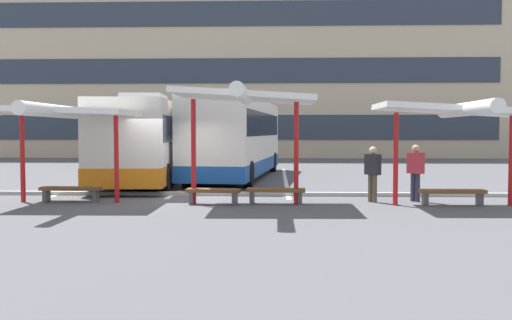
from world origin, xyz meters
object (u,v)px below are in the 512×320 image
at_px(bench_4, 452,193).
at_px(waiting_passenger_1, 373,170).
at_px(bench_1, 71,191).
at_px(bench_3, 276,192).
at_px(coach_bus_0, 150,142).
at_px(bench_2, 213,193).
at_px(waiting_shelter_3, 457,112).
at_px(waiting_shelter_2, 244,99).
at_px(coach_bus_1, 237,138).
at_px(waiting_passenger_2, 415,169).
at_px(waiting_shelter_1, 65,113).

height_order(bench_4, waiting_passenger_1, waiting_passenger_1).
distance_m(bench_1, bench_3, 6.10).
relative_size(coach_bus_0, bench_3, 7.18).
xyz_separation_m(bench_2, waiting_shelter_3, (6.80, -0.26, 2.31)).
xyz_separation_m(bench_1, waiting_shelter_2, (5.20, -0.60, 2.68)).
height_order(coach_bus_0, coach_bus_1, coach_bus_1).
distance_m(waiting_shelter_3, waiting_passenger_2, 2.18).
height_order(bench_2, waiting_passenger_2, waiting_passenger_2).
height_order(coach_bus_0, waiting_shelter_3, coach_bus_0).
bearing_deg(coach_bus_0, waiting_passenger_2, -34.95).
relative_size(waiting_passenger_1, waiting_passenger_2, 0.97).
relative_size(bench_3, waiting_passenger_2, 1.01).
distance_m(bench_1, bench_2, 4.32).
bearing_deg(coach_bus_0, waiting_shelter_2, -60.23).
bearing_deg(waiting_passenger_2, coach_bus_1, 125.50).
height_order(waiting_shelter_2, bench_3, waiting_shelter_2).
relative_size(bench_1, waiting_shelter_2, 0.38).
xyz_separation_m(coach_bus_0, waiting_passenger_1, (8.17, -6.82, -0.71)).
height_order(coach_bus_1, waiting_shelter_2, coach_bus_1).
xyz_separation_m(coach_bus_0, bench_3, (5.31, -7.32, -1.32)).
height_order(waiting_shelter_1, bench_1, waiting_shelter_1).
bearing_deg(waiting_passenger_2, waiting_shelter_3, -54.13).
distance_m(coach_bus_0, waiting_passenger_2, 11.58).
xyz_separation_m(coach_bus_0, bench_4, (10.31, -7.49, -1.32)).
bearing_deg(coach_bus_0, bench_4, -35.99).
bearing_deg(waiting_passenger_2, waiting_passenger_1, -171.12).
distance_m(bench_3, waiting_passenger_1, 2.97).
relative_size(bench_1, waiting_passenger_2, 1.05).
height_order(coach_bus_1, bench_2, coach_bus_1).
height_order(bench_2, waiting_shelter_3, waiting_shelter_3).
xyz_separation_m(waiting_shelter_3, bench_4, (0.00, 0.29, -2.30)).
distance_m(bench_2, bench_3, 1.81).
relative_size(coach_bus_1, waiting_passenger_1, 7.26).
distance_m(bench_1, waiting_passenger_1, 8.99).
relative_size(coach_bus_0, waiting_passenger_1, 7.45).
distance_m(coach_bus_0, waiting_passenger_1, 10.67).
height_order(waiting_shelter_3, bench_4, waiting_shelter_3).
bearing_deg(coach_bus_0, coach_bus_1, 25.78).
bearing_deg(waiting_shelter_3, waiting_passenger_1, 156.10).
bearing_deg(waiting_shelter_3, coach_bus_0, 142.98).
bearing_deg(bench_1, coach_bus_0, 83.63).
bearing_deg(waiting_shelter_3, waiting_passenger_2, 125.87).
relative_size(bench_4, waiting_passenger_2, 1.07).
bearing_deg(coach_bus_1, bench_3, -78.89).
relative_size(waiting_shelter_1, waiting_shelter_2, 1.01).
height_order(waiting_shelter_2, bench_2, waiting_shelter_2).
bearing_deg(waiting_shelter_3, bench_1, 176.58).
relative_size(waiting_shelter_1, waiting_shelter_3, 1.08).
relative_size(waiting_shelter_2, waiting_passenger_2, 2.76).
bearing_deg(coach_bus_0, bench_3, -54.06).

